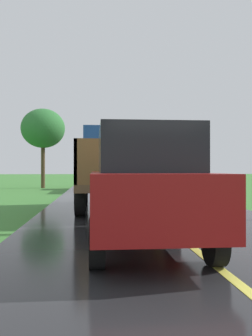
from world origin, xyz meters
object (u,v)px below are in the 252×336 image
at_px(banana_truck_far, 113,168).
at_px(following_car, 144,186).
at_px(banana_truck_near, 115,166).
at_px(roadside_tree_mid_right, 43,129).

height_order(banana_truck_far, following_car, banana_truck_far).
bearing_deg(following_car, banana_truck_near, 90.94).
bearing_deg(roadside_tree_mid_right, banana_truck_near, -72.46).
relative_size(banana_truck_near, following_car, 1.42).
xyz_separation_m(banana_truck_far, following_car, (-0.41, -17.83, -0.39)).
bearing_deg(banana_truck_near, roadside_tree_mid_right, 107.54).
distance_m(roadside_tree_mid_right, following_car, 21.04).
relative_size(banana_truck_far, roadside_tree_mid_right, 1.02).
relative_size(roadside_tree_mid_right, following_car, 1.39).
xyz_separation_m(banana_truck_near, roadside_tree_mid_right, (-4.39, 13.88, 2.81)).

